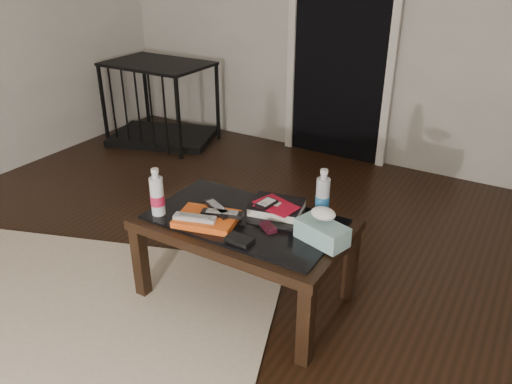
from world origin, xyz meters
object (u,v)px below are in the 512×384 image
water_bottle_left (157,192)px  water_bottle_right (323,193)px  coffee_table (245,229)px  textbook (277,207)px  pet_crate (162,116)px  tissue_box (322,233)px

water_bottle_left → water_bottle_right: bearing=30.1°
coffee_table → textbook: textbook is taller
textbook → water_bottle_right: 0.24m
water_bottle_right → water_bottle_left: bearing=-149.9°
textbook → pet_crate: bearing=133.0°
coffee_table → pet_crate: 2.45m
water_bottle_left → water_bottle_right: same height
textbook → tissue_box: size_ratio=1.09×
textbook → coffee_table: bearing=-137.2°
water_bottle_left → tissue_box: (0.78, 0.17, -0.07)m
water_bottle_right → tissue_box: bearing=-65.8°
water_bottle_left → water_bottle_right: size_ratio=1.00×
water_bottle_left → tissue_box: 0.81m
coffee_table → textbook: bearing=53.9°
pet_crate → water_bottle_right: bearing=-50.8°
pet_crate → water_bottle_left: pet_crate is taller
pet_crate → textbook: pet_crate is taller
water_bottle_right → textbook: bearing=-157.8°
pet_crate → tissue_box: bearing=-53.6°
water_bottle_right → tissue_box: water_bottle_right is taller
textbook → tissue_box: (0.30, -0.14, 0.02)m
textbook → water_bottle_left: (-0.48, -0.31, 0.10)m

